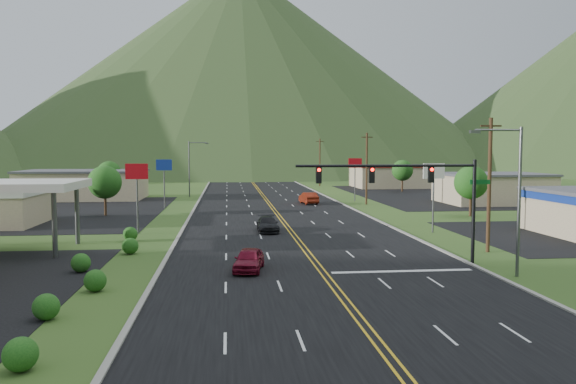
{
  "coord_description": "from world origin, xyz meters",
  "views": [
    {
      "loc": [
        -5.85,
        -21.72,
        7.63
      ],
      "look_at": [
        -1.37,
        19.72,
        4.5
      ],
      "focal_mm": 35.0,
      "sensor_mm": 36.0,
      "label": 1
    }
  ],
  "objects": [
    {
      "name": "car_dark_mid",
      "position": [
        -2.17,
        30.02,
        0.68
      ],
      "size": [
        1.92,
        4.71,
        1.37
      ],
      "primitive_type": "imported",
      "rotation": [
        0.0,
        0.0,
        0.0
      ],
      "color": "black",
      "rests_on": "ground"
    },
    {
      "name": "pole_sign_west_b",
      "position": [
        -14.0,
        52.0,
        5.05
      ],
      "size": [
        2.0,
        0.18,
        6.4
      ],
      "color": "#59595E",
      "rests_on": "ground"
    },
    {
      "name": "utility_pole_a",
      "position": [
        13.5,
        18.0,
        5.13
      ],
      "size": [
        1.6,
        0.28,
        10.0
      ],
      "color": "#382314",
      "rests_on": "ground"
    },
    {
      "name": "car_red_far",
      "position": [
        5.53,
        56.43,
        0.81
      ],
      "size": [
        2.33,
        5.11,
        1.62
      ],
      "primitive_type": "imported",
      "rotation": [
        0.0,
        0.0,
        3.27
      ],
      "color": "maroon",
      "rests_on": "ground"
    },
    {
      "name": "utility_pole_b",
      "position": [
        13.5,
        55.0,
        5.13
      ],
      "size": [
        1.6,
        0.28,
        10.0
      ],
      "color": "#382314",
      "rests_on": "ground"
    },
    {
      "name": "gas_canopy",
      "position": [
        -22.0,
        22.0,
        4.87
      ],
      "size": [
        10.0,
        8.0,
        5.3
      ],
      "color": "white",
      "rests_on": "ground"
    },
    {
      "name": "curb_west",
      "position": [
        -10.15,
        0.0,
        0.0
      ],
      "size": [
        0.3,
        460.0,
        0.14
      ],
      "primitive_type": "cube",
      "color": "gray",
      "rests_on": "ground"
    },
    {
      "name": "traffic_signal",
      "position": [
        6.48,
        14.0,
        5.33
      ],
      "size": [
        13.1,
        0.43,
        7.0
      ],
      "color": "black",
      "rests_on": "ground"
    },
    {
      "name": "pole_sign_east_a",
      "position": [
        13.0,
        28.0,
        5.05
      ],
      "size": [
        2.0,
        0.18,
        6.4
      ],
      "color": "#59595E",
      "rests_on": "ground"
    },
    {
      "name": "car_red_near",
      "position": [
        -4.55,
        13.25,
        0.7
      ],
      "size": [
        2.34,
        4.35,
        1.41
      ],
      "primitive_type": "imported",
      "rotation": [
        0.0,
        0.0,
        -0.17
      ],
      "color": "maroon",
      "rests_on": "ground"
    },
    {
      "name": "tree_west_b",
      "position": [
        -25.0,
        72.0,
        3.89
      ],
      "size": [
        3.84,
        3.84,
        5.82
      ],
      "color": "#382314",
      "rests_on": "ground"
    },
    {
      "name": "streetlight_east",
      "position": [
        11.18,
        10.0,
        5.18
      ],
      "size": [
        3.28,
        0.25,
        9.0
      ],
      "color": "#59595E",
      "rests_on": "ground"
    },
    {
      "name": "ground",
      "position": [
        0.0,
        0.0,
        0.0
      ],
      "size": [
        500.0,
        500.0,
        0.0
      ],
      "primitive_type": "plane",
      "color": "#213D16",
      "rests_on": "ground"
    },
    {
      "name": "road",
      "position": [
        0.0,
        0.0,
        0.0
      ],
      "size": [
        20.0,
        460.0,
        0.04
      ],
      "primitive_type": "cube",
      "color": "black",
      "rests_on": "ground"
    },
    {
      "name": "utility_pole_d",
      "position": [
        13.5,
        135.0,
        5.13
      ],
      "size": [
        1.6,
        0.28,
        10.0
      ],
      "color": "#382314",
      "rests_on": "ground"
    },
    {
      "name": "building_west_far",
      "position": [
        -28.0,
        68.0,
        2.26
      ],
      "size": [
        18.4,
        11.4,
        4.5
      ],
      "color": "#C7B28A",
      "rests_on": "ground"
    },
    {
      "name": "tree_east_a",
      "position": [
        22.0,
        40.0,
        3.89
      ],
      "size": [
        3.84,
        3.84,
        5.82
      ],
      "color": "#382314",
      "rests_on": "ground"
    },
    {
      "name": "streetlight_west",
      "position": [
        -11.68,
        70.0,
        5.18
      ],
      "size": [
        3.28,
        0.25,
        9.0
      ],
      "color": "#59595E",
      "rests_on": "ground"
    },
    {
      "name": "mountain_n",
      "position": [
        0.0,
        220.0,
        42.5
      ],
      "size": [
        220.0,
        220.0,
        85.0
      ],
      "primitive_type": "cone",
      "color": "#28401D",
      "rests_on": "ground"
    },
    {
      "name": "building_east_mid",
      "position": [
        32.0,
        55.0,
        2.16
      ],
      "size": [
        14.4,
        11.4,
        4.3
      ],
      "color": "#C7B28A",
      "rests_on": "ground"
    },
    {
      "name": "tree_west_a",
      "position": [
        -20.0,
        45.0,
        3.89
      ],
      "size": [
        3.84,
        3.84,
        5.82
      ],
      "color": "#382314",
      "rests_on": "ground"
    },
    {
      "name": "pole_sign_west_a",
      "position": [
        -14.0,
        30.0,
        5.05
      ],
      "size": [
        2.0,
        0.18,
        6.4
      ],
      "color": "#59595E",
      "rests_on": "ground"
    },
    {
      "name": "building_east_far",
      "position": [
        28.0,
        90.0,
        2.26
      ],
      "size": [
        16.4,
        12.4,
        4.5
      ],
      "color": "#C7B28A",
      "rests_on": "ground"
    },
    {
      "name": "pole_sign_east_b",
      "position": [
        13.0,
        60.0,
        5.05
      ],
      "size": [
        2.0,
        0.18,
        6.4
      ],
      "color": "#59595E",
      "rests_on": "ground"
    },
    {
      "name": "utility_pole_c",
      "position": [
        13.5,
        95.0,
        5.13
      ],
      "size": [
        1.6,
        0.28,
        10.0
      ],
      "color": "#382314",
      "rests_on": "ground"
    },
    {
      "name": "tree_east_b",
      "position": [
        26.0,
        78.0,
        3.89
      ],
      "size": [
        3.84,
        3.84,
        5.82
      ],
      "color": "#382314",
      "rests_on": "ground"
    }
  ]
}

